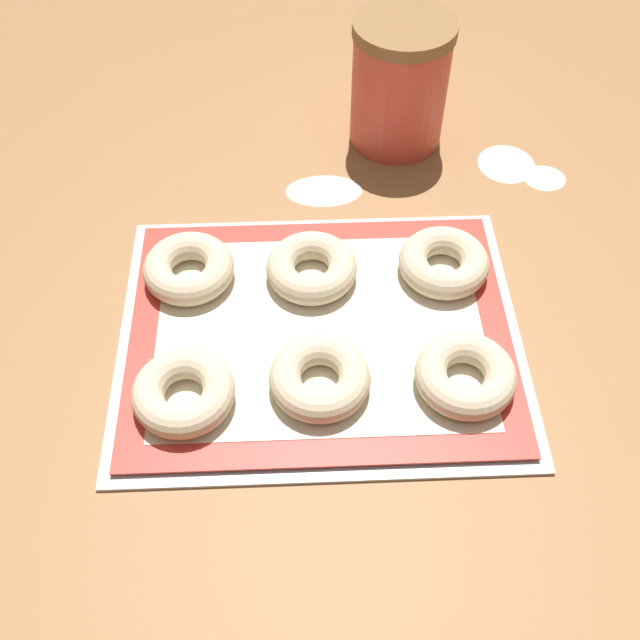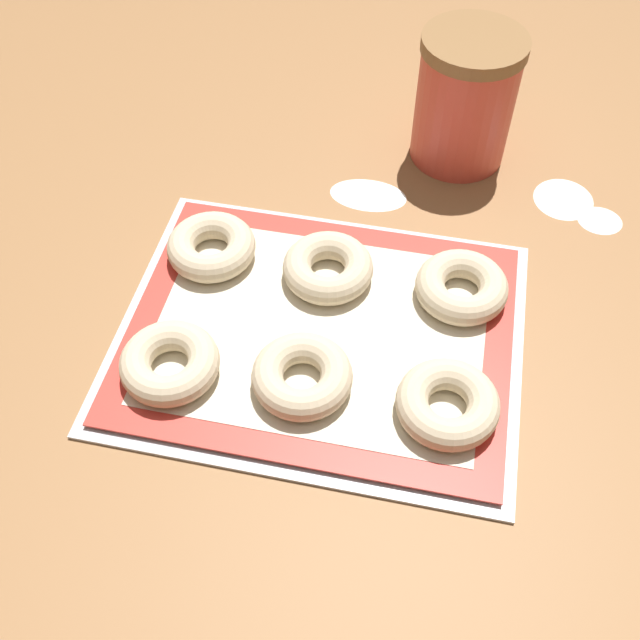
{
  "view_description": "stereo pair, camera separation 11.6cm",
  "coord_description": "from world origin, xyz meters",
  "px_view_note": "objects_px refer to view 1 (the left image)",
  "views": [
    {
      "loc": [
        -0.0,
        -0.47,
        0.63
      ],
      "look_at": [
        0.02,
        0.01,
        0.03
      ],
      "focal_mm": 42.0,
      "sensor_mm": 36.0,
      "label": 1
    },
    {
      "loc": [
        0.12,
        -0.46,
        0.63
      ],
      "look_at": [
        0.02,
        0.01,
        0.03
      ],
      "focal_mm": 42.0,
      "sensor_mm": 36.0,
      "label": 2
    }
  ],
  "objects_px": {
    "bagel_front_left": "(183,392)",
    "bagel_back_center": "(312,268)",
    "bagel_front_right": "(465,375)",
    "baking_tray": "(320,333)",
    "bagel_front_center": "(320,378)",
    "flour_canister": "(400,83)",
    "bagel_back_left": "(189,268)",
    "bagel_back_right": "(444,263)"
  },
  "relations": [
    {
      "from": "bagel_front_left",
      "to": "bagel_front_right",
      "type": "relative_size",
      "value": 1.0
    },
    {
      "from": "baking_tray",
      "to": "bagel_front_right",
      "type": "xyz_separation_m",
      "value": [
        0.14,
        -0.07,
        0.02
      ]
    },
    {
      "from": "bagel_back_left",
      "to": "bagel_back_center",
      "type": "xyz_separation_m",
      "value": [
        0.13,
        -0.0,
        0.0
      ]
    },
    {
      "from": "bagel_front_center",
      "to": "flour_canister",
      "type": "xyz_separation_m",
      "value": [
        0.11,
        0.4,
        0.06
      ]
    },
    {
      "from": "bagel_back_right",
      "to": "flour_canister",
      "type": "relative_size",
      "value": 0.6
    },
    {
      "from": "baking_tray",
      "to": "bagel_front_center",
      "type": "xyz_separation_m",
      "value": [
        -0.0,
        -0.07,
        0.02
      ]
    },
    {
      "from": "bagel_front_left",
      "to": "bagel_back_left",
      "type": "height_order",
      "value": "same"
    },
    {
      "from": "baking_tray",
      "to": "bagel_front_right",
      "type": "distance_m",
      "value": 0.16
    },
    {
      "from": "bagel_front_left",
      "to": "baking_tray",
      "type": "bearing_deg",
      "value": 31.72
    },
    {
      "from": "bagel_front_center",
      "to": "bagel_back_left",
      "type": "height_order",
      "value": "same"
    },
    {
      "from": "baking_tray",
      "to": "flour_canister",
      "type": "bearing_deg",
      "value": 71.1
    },
    {
      "from": "bagel_front_center",
      "to": "bagel_back_left",
      "type": "distance_m",
      "value": 0.2
    },
    {
      "from": "baking_tray",
      "to": "bagel_back_left",
      "type": "distance_m",
      "value": 0.16
    },
    {
      "from": "bagel_front_center",
      "to": "bagel_front_left",
      "type": "bearing_deg",
      "value": -174.96
    },
    {
      "from": "flour_canister",
      "to": "bagel_back_right",
      "type": "bearing_deg",
      "value": -84.09
    },
    {
      "from": "bagel_front_center",
      "to": "bagel_front_right",
      "type": "bearing_deg",
      "value": -1.18
    },
    {
      "from": "bagel_front_center",
      "to": "bagel_front_right",
      "type": "height_order",
      "value": "same"
    },
    {
      "from": "baking_tray",
      "to": "flour_canister",
      "type": "relative_size",
      "value": 2.56
    },
    {
      "from": "baking_tray",
      "to": "bagel_back_center",
      "type": "xyz_separation_m",
      "value": [
        -0.01,
        0.07,
        0.02
      ]
    },
    {
      "from": "bagel_front_left",
      "to": "bagel_front_right",
      "type": "height_order",
      "value": "same"
    },
    {
      "from": "bagel_back_center",
      "to": "bagel_front_right",
      "type": "bearing_deg",
      "value": -45.38
    },
    {
      "from": "bagel_front_left",
      "to": "bagel_back_center",
      "type": "xyz_separation_m",
      "value": [
        0.13,
        0.15,
        0.0
      ]
    },
    {
      "from": "bagel_front_left",
      "to": "flour_canister",
      "type": "bearing_deg",
      "value": 59.07
    },
    {
      "from": "flour_canister",
      "to": "bagel_back_left",
      "type": "bearing_deg",
      "value": -135.12
    },
    {
      "from": "baking_tray",
      "to": "bagel_back_left",
      "type": "relative_size",
      "value": 4.24
    },
    {
      "from": "bagel_front_left",
      "to": "bagel_front_right",
      "type": "distance_m",
      "value": 0.27
    },
    {
      "from": "baking_tray",
      "to": "bagel_back_right",
      "type": "xyz_separation_m",
      "value": [
        0.14,
        0.07,
        0.02
      ]
    },
    {
      "from": "bagel_front_center",
      "to": "bagel_front_right",
      "type": "xyz_separation_m",
      "value": [
        0.14,
        -0.0,
        0.0
      ]
    },
    {
      "from": "bagel_front_center",
      "to": "bagel_front_right",
      "type": "relative_size",
      "value": 1.0
    },
    {
      "from": "bagel_front_left",
      "to": "flour_canister",
      "type": "distance_m",
      "value": 0.48
    },
    {
      "from": "bagel_front_left",
      "to": "bagel_front_center",
      "type": "bearing_deg",
      "value": 5.04
    },
    {
      "from": "bagel_front_right",
      "to": "bagel_back_center",
      "type": "height_order",
      "value": "same"
    },
    {
      "from": "bagel_front_center",
      "to": "bagel_back_center",
      "type": "height_order",
      "value": "same"
    },
    {
      "from": "bagel_front_left",
      "to": "flour_canister",
      "type": "relative_size",
      "value": 0.6
    },
    {
      "from": "bagel_back_left",
      "to": "bagel_back_center",
      "type": "height_order",
      "value": "same"
    },
    {
      "from": "bagel_front_center",
      "to": "bagel_back_center",
      "type": "relative_size",
      "value": 1.0
    },
    {
      "from": "baking_tray",
      "to": "bagel_front_left",
      "type": "distance_m",
      "value": 0.16
    },
    {
      "from": "bagel_front_right",
      "to": "bagel_back_center",
      "type": "relative_size",
      "value": 1.0
    },
    {
      "from": "baking_tray",
      "to": "bagel_back_left",
      "type": "xyz_separation_m",
      "value": [
        -0.14,
        0.08,
        0.02
      ]
    },
    {
      "from": "baking_tray",
      "to": "bagel_front_left",
      "type": "height_order",
      "value": "bagel_front_left"
    },
    {
      "from": "bagel_back_right",
      "to": "bagel_front_left",
      "type": "bearing_deg",
      "value": -150.0
    },
    {
      "from": "bagel_front_center",
      "to": "bagel_back_center",
      "type": "distance_m",
      "value": 0.14
    }
  ]
}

